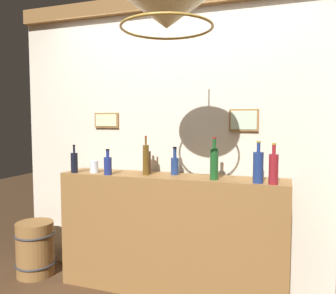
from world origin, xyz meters
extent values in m
cube|color=beige|center=(0.00, 1.10, 1.32)|extent=(3.28, 0.08, 2.64)
cube|color=olive|center=(0.00, 1.04, 2.56)|extent=(3.28, 0.10, 0.14)
cube|color=olive|center=(-0.72, 1.05, 1.51)|extent=(0.26, 0.03, 0.15)
cube|color=beige|center=(-0.72, 1.03, 1.51)|extent=(0.23, 0.01, 0.12)
cube|color=olive|center=(0.59, 1.05, 1.51)|extent=(0.25, 0.03, 0.19)
cube|color=#B6CCAE|center=(0.59, 1.03, 1.51)|extent=(0.22, 0.01, 0.16)
cube|color=olive|center=(0.00, 0.84, 0.52)|extent=(1.97, 0.36, 1.03)
cylinder|color=#1B5022|center=(0.40, 0.77, 1.16)|extent=(0.07, 0.07, 0.25)
cylinder|color=#1B5022|center=(0.40, 0.77, 1.32)|extent=(0.03, 0.03, 0.08)
cylinder|color=maroon|center=(0.40, 0.77, 1.37)|extent=(0.03, 0.03, 0.01)
cylinder|color=maroon|center=(0.85, 0.71, 1.14)|extent=(0.07, 0.07, 0.22)
cylinder|color=maroon|center=(0.85, 0.71, 1.29)|extent=(0.03, 0.03, 0.07)
cylinder|color=#B7932D|center=(0.85, 0.71, 1.33)|extent=(0.03, 0.03, 0.01)
cylinder|color=#5C3316|center=(-0.25, 0.92, 1.13)|extent=(0.07, 0.07, 0.20)
cylinder|color=#5C3316|center=(-0.25, 0.92, 1.25)|extent=(0.02, 0.02, 0.05)
cylinder|color=black|center=(-0.25, 0.92, 1.28)|extent=(0.03, 0.03, 0.01)
cylinder|color=#583C14|center=(-0.21, 0.81, 1.16)|extent=(0.05, 0.05, 0.26)
cylinder|color=#583C14|center=(-0.21, 0.81, 1.33)|extent=(0.02, 0.02, 0.07)
cylinder|color=maroon|center=(-0.21, 0.81, 1.37)|extent=(0.02, 0.02, 0.01)
cylinder|color=navy|center=(0.74, 0.73, 1.15)|extent=(0.08, 0.08, 0.24)
cylinder|color=navy|center=(0.74, 0.73, 1.30)|extent=(0.03, 0.03, 0.07)
cylinder|color=#B7932D|center=(0.74, 0.73, 1.34)|extent=(0.03, 0.03, 0.01)
cylinder|color=black|center=(-0.87, 0.71, 1.12)|extent=(0.06, 0.06, 0.18)
cylinder|color=black|center=(-0.87, 0.71, 1.24)|extent=(0.02, 0.02, 0.06)
cylinder|color=black|center=(-0.87, 0.71, 1.28)|extent=(0.02, 0.02, 0.01)
cylinder|color=navy|center=(-0.53, 0.71, 1.11)|extent=(0.07, 0.07, 0.15)
cylinder|color=navy|center=(-0.53, 0.71, 1.22)|extent=(0.03, 0.03, 0.06)
cylinder|color=black|center=(-0.53, 0.71, 1.25)|extent=(0.03, 0.03, 0.01)
cylinder|color=navy|center=(0.02, 0.91, 1.11)|extent=(0.07, 0.07, 0.15)
cylinder|color=navy|center=(0.02, 0.91, 1.22)|extent=(0.03, 0.03, 0.08)
cylinder|color=black|center=(0.02, 0.91, 1.27)|extent=(0.04, 0.04, 0.01)
cylinder|color=silver|center=(-0.70, 0.77, 1.09)|extent=(0.08, 0.08, 0.11)
cone|color=beige|center=(0.25, 0.05, 2.14)|extent=(0.55, 0.55, 0.21)
torus|color=#AD8433|center=(0.25, 0.05, 2.05)|extent=(0.56, 0.56, 0.02)
cylinder|color=olive|center=(-1.35, 0.72, 0.26)|extent=(0.35, 0.35, 0.52)
torus|color=#333338|center=(-1.35, 0.72, 0.41)|extent=(0.38, 0.38, 0.02)
torus|color=#333338|center=(-1.35, 0.72, 0.11)|extent=(0.38, 0.38, 0.02)
camera|label=1|loc=(0.92, -1.87, 1.50)|focal=36.09mm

